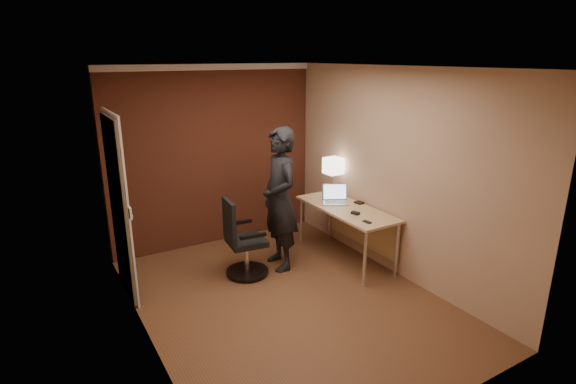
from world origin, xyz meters
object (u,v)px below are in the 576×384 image
object	(u,v)px
laptop	(335,197)
phone	(367,222)
desk	(350,216)
wallet	(359,203)
desk_lamp	(333,166)
mouse	(355,213)
person	(280,199)
office_chair	(242,243)

from	to	relation	value
laptop	phone	bearing A→B (deg)	-99.37
desk	wallet	bearing A→B (deg)	15.39
desk_lamp	mouse	world-z (taller)	desk_lamp
person	desk_lamp	bearing A→B (deg)	109.74
laptop	person	bearing A→B (deg)	179.15
wallet	office_chair	size ratio (longest dim) A/B	0.11
laptop	mouse	size ratio (longest dim) A/B	4.14
desk	laptop	xyz separation A→B (m)	(-0.06, 0.27, 0.19)
phone	office_chair	size ratio (longest dim) A/B	0.12
desk_lamp	wallet	world-z (taller)	desk_lamp
desk_lamp	mouse	distance (m)	0.90
laptop	office_chair	bearing A→B (deg)	179.20
office_chair	person	size ratio (longest dim) A/B	0.54
laptop	desk_lamp	bearing A→B (deg)	59.88
laptop	phone	distance (m)	0.83
office_chair	person	distance (m)	0.71
wallet	person	size ratio (longest dim) A/B	0.06
wallet	office_chair	xyz separation A→B (m)	(-1.61, 0.24, -0.31)
wallet	person	bearing A→B (deg)	167.75
desk_lamp	wallet	bearing A→B (deg)	-79.26
laptop	phone	world-z (taller)	laptop
office_chair	laptop	bearing A→B (deg)	-0.80
desk_lamp	phone	xyz separation A→B (m)	(-0.28, -1.07, -0.41)
desk	mouse	xyz separation A→B (m)	(-0.13, -0.26, 0.14)
phone	mouse	bearing A→B (deg)	76.46
desk	desk_lamp	size ratio (longest dim) A/B	2.80
desk_lamp	phone	world-z (taller)	desk_lamp
desk_lamp	wallet	xyz separation A→B (m)	(0.09, -0.47, -0.41)
desk	office_chair	distance (m)	1.47
laptop	wallet	distance (m)	0.33
wallet	office_chair	world-z (taller)	office_chair
desk	desk_lamp	distance (m)	0.76
wallet	office_chair	distance (m)	1.66
desk	mouse	world-z (taller)	mouse
phone	person	size ratio (longest dim) A/B	0.06
desk	mouse	size ratio (longest dim) A/B	15.00
desk	laptop	bearing A→B (deg)	102.29
phone	person	xyz separation A→B (m)	(-0.71, 0.83, 0.16)
mouse	phone	world-z (taller)	mouse
laptop	phone	size ratio (longest dim) A/B	3.60
wallet	office_chair	bearing A→B (deg)	171.50
desk	wallet	xyz separation A→B (m)	(0.18, 0.05, 0.14)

